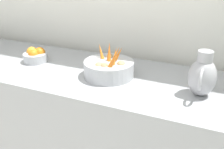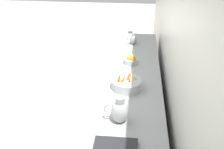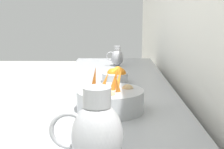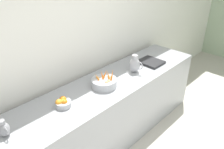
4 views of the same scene
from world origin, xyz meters
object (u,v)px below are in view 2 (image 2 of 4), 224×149
object	(u,v)px
vegetable_colander	(126,84)
orange_bowl	(131,60)
metal_pitcher_short	(133,39)
metal_pitcher_tall	(119,111)

from	to	relation	value
vegetable_colander	orange_bowl	size ratio (longest dim) A/B	1.85
orange_bowl	metal_pitcher_short	xyz separation A→B (m)	(-0.01, -0.63, 0.03)
orange_bowl	metal_pitcher_short	world-z (taller)	metal_pitcher_short
orange_bowl	metal_pitcher_short	bearing A→B (deg)	-91.10
vegetable_colander	metal_pitcher_short	bearing A→B (deg)	-91.91
metal_pitcher_tall	metal_pitcher_short	size ratio (longest dim) A/B	1.46
orange_bowl	metal_pitcher_tall	bearing A→B (deg)	87.04
vegetable_colander	metal_pitcher_short	world-z (taller)	vegetable_colander
orange_bowl	metal_pitcher_short	distance (m)	0.63
vegetable_colander	metal_pitcher_short	distance (m)	1.23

